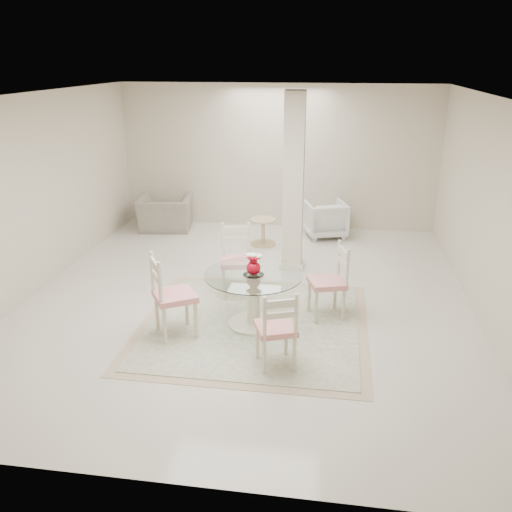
# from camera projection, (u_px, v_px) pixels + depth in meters

# --- Properties ---
(ground) EXTENTS (7.00, 7.00, 0.00)m
(ground) POSITION_uv_depth(u_px,v_px,m) (247.00, 299.00, 7.48)
(ground) COLOR silver
(ground) RESTS_ON ground
(room_shell) EXTENTS (6.02, 7.02, 2.71)m
(room_shell) POSITION_uv_depth(u_px,v_px,m) (246.00, 165.00, 6.84)
(room_shell) COLOR beige
(room_shell) RESTS_ON ground
(column) EXTENTS (0.30, 0.30, 2.70)m
(column) POSITION_uv_depth(u_px,v_px,m) (294.00, 183.00, 8.15)
(column) COLOR beige
(column) RESTS_ON ground
(area_rug) EXTENTS (2.80, 2.80, 0.02)m
(area_rug) POSITION_uv_depth(u_px,v_px,m) (254.00, 325.00, 6.73)
(area_rug) COLOR tan
(area_rug) RESTS_ON ground
(dining_table) EXTENTS (1.19, 1.19, 0.69)m
(dining_table) POSITION_uv_depth(u_px,v_px,m) (254.00, 300.00, 6.61)
(dining_table) COLOR beige
(dining_table) RESTS_ON ground
(red_vase) EXTENTS (0.20, 0.17, 0.26)m
(red_vase) POSITION_uv_depth(u_px,v_px,m) (254.00, 265.00, 6.45)
(red_vase) COLOR #A90516
(red_vase) RESTS_ON dining_table
(dining_chair_east) EXTENTS (0.54, 0.54, 1.07)m
(dining_chair_east) POSITION_uv_depth(u_px,v_px,m) (332.00, 276.00, 6.77)
(dining_chair_east) COLOR beige
(dining_chair_east) RESTS_ON ground
(dining_chair_north) EXTENTS (0.52, 0.52, 1.10)m
(dining_chair_north) POSITION_uv_depth(u_px,v_px,m) (236.00, 255.00, 7.46)
(dining_chair_north) COLOR beige
(dining_chair_north) RESTS_ON ground
(dining_chair_west) EXTENTS (0.63, 0.63, 1.14)m
(dining_chair_west) POSITION_uv_depth(u_px,v_px,m) (168.00, 290.00, 6.27)
(dining_chair_west) COLOR beige
(dining_chair_west) RESTS_ON ground
(dining_chair_south) EXTENTS (0.52, 0.52, 1.00)m
(dining_chair_south) POSITION_uv_depth(u_px,v_px,m) (277.00, 324.00, 5.63)
(dining_chair_south) COLOR beige
(dining_chair_south) RESTS_ON ground
(recliner_taupe) EXTENTS (1.10, 1.00, 0.64)m
(recliner_taupe) POSITION_uv_depth(u_px,v_px,m) (165.00, 213.00, 10.38)
(recliner_taupe) COLOR gray
(recliner_taupe) RESTS_ON ground
(armchair_white) EXTENTS (0.89, 0.90, 0.66)m
(armchair_white) POSITION_uv_depth(u_px,v_px,m) (325.00, 219.00, 9.99)
(armchair_white) COLOR white
(armchair_white) RESTS_ON ground
(side_table) EXTENTS (0.45, 0.45, 0.47)m
(side_table) POSITION_uv_depth(u_px,v_px,m) (263.00, 233.00, 9.56)
(side_table) COLOR #D8B385
(side_table) RESTS_ON ground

